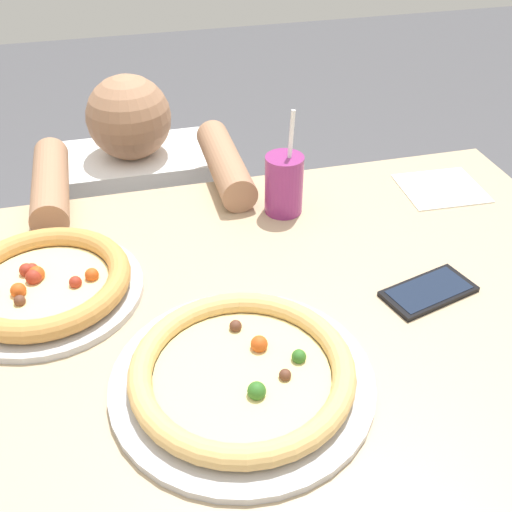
% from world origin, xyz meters
% --- Properties ---
extents(dining_table, '(1.30, 0.81, 0.75)m').
position_xyz_m(dining_table, '(0.00, 0.00, 0.64)').
color(dining_table, tan).
rests_on(dining_table, ground).
extents(pizza_near, '(0.36, 0.36, 0.04)m').
position_xyz_m(pizza_near, '(-0.03, -0.15, 0.77)').
color(pizza_near, '#B7B7BC').
rests_on(pizza_near, dining_table).
extents(pizza_far, '(0.31, 0.31, 0.05)m').
position_xyz_m(pizza_far, '(-0.29, 0.11, 0.77)').
color(pizza_far, '#B7B7BC').
rests_on(pizza_far, dining_table).
extents(drink_cup_colored, '(0.07, 0.07, 0.20)m').
position_xyz_m(drink_cup_colored, '(0.15, 0.26, 0.81)').
color(drink_cup_colored, '#8C2D72').
rests_on(drink_cup_colored, dining_table).
extents(paper_napkin, '(0.17, 0.15, 0.00)m').
position_xyz_m(paper_napkin, '(0.49, 0.26, 0.75)').
color(paper_napkin, white).
rests_on(paper_napkin, dining_table).
extents(cell_phone, '(0.16, 0.11, 0.01)m').
position_xyz_m(cell_phone, '(0.31, -0.04, 0.75)').
color(cell_phone, black).
rests_on(cell_phone, dining_table).
extents(diner_seated, '(0.42, 0.52, 0.90)m').
position_xyz_m(diner_seated, '(-0.11, 0.63, 0.41)').
color(diner_seated, '#333847').
rests_on(diner_seated, ground).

